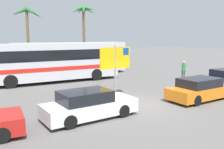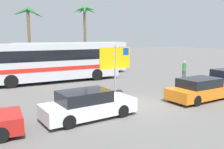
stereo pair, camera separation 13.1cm
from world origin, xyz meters
name	(u,v)px [view 2 (the right image)]	position (x,y,z in m)	size (l,w,h in m)	color
ground	(140,105)	(0.00, 0.00, 0.00)	(120.00, 120.00, 0.00)	#605E5B
bus_front_coach	(53,60)	(-2.22, 9.27, 1.78)	(11.11, 2.45, 3.17)	silver
bus_rear_coach	(72,57)	(0.46, 12.31, 1.78)	(11.11, 2.45, 3.17)	silver
ferry_sign	(116,60)	(-0.32, 2.13, 2.33)	(2.19, 0.30, 3.20)	gray
car_white	(88,105)	(-3.39, -0.71, 0.64)	(4.47, 2.00, 1.32)	silver
car_orange	(201,89)	(3.83, -0.84, 0.64)	(4.62, 1.96, 1.32)	orange
pedestrian_crossing_lot	(184,69)	(7.77, 4.49, 0.98)	(0.32, 0.32, 1.67)	#4C4C51
palm_tree_seaside	(28,20)	(-2.34, 18.99, 5.64)	(3.72, 3.81, 7.06)	brown
palm_tree_inland	(85,17)	(3.71, 16.67, 6.02)	(2.97, 2.93, 7.38)	brown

